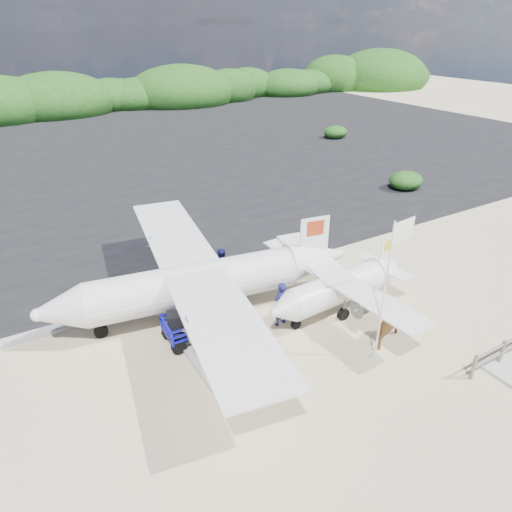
{
  "coord_description": "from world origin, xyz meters",
  "views": [
    {
      "loc": [
        -9.18,
        -11.35,
        10.66
      ],
      "look_at": [
        -0.29,
        3.53,
        1.73
      ],
      "focal_mm": 32.0,
      "sensor_mm": 36.0,
      "label": 1
    }
  ],
  "objects_px": {
    "crew_a": "(281,304)",
    "crew_b": "(221,267)",
    "crew_c": "(274,260)",
    "baggage_cart": "(197,338)",
    "aircraft_small": "(14,167)",
    "flagpole": "(374,357)",
    "signboard": "(387,341)",
    "aircraft_large": "(312,149)"
  },
  "relations": [
    {
      "from": "crew_b",
      "to": "crew_c",
      "type": "xyz_separation_m",
      "value": [
        2.56,
        -0.39,
        -0.15
      ]
    },
    {
      "from": "crew_c",
      "to": "crew_a",
      "type": "bearing_deg",
      "value": 71.94
    },
    {
      "from": "signboard",
      "to": "aircraft_large",
      "type": "bearing_deg",
      "value": 41.44
    },
    {
      "from": "flagpole",
      "to": "crew_c",
      "type": "height_order",
      "value": "flagpole"
    },
    {
      "from": "crew_b",
      "to": "aircraft_small",
      "type": "distance_m",
      "value": 26.35
    },
    {
      "from": "signboard",
      "to": "crew_a",
      "type": "distance_m",
      "value": 4.23
    },
    {
      "from": "crew_a",
      "to": "aircraft_large",
      "type": "distance_m",
      "value": 28.32
    },
    {
      "from": "crew_b",
      "to": "crew_c",
      "type": "relative_size",
      "value": 1.19
    },
    {
      "from": "aircraft_large",
      "to": "crew_c",
      "type": "bearing_deg",
      "value": 57.85
    },
    {
      "from": "crew_b",
      "to": "aircraft_small",
      "type": "bearing_deg",
      "value": -98.61
    },
    {
      "from": "flagpole",
      "to": "signboard",
      "type": "distance_m",
      "value": 1.15
    },
    {
      "from": "crew_b",
      "to": "aircraft_large",
      "type": "height_order",
      "value": "aircraft_large"
    },
    {
      "from": "crew_b",
      "to": "aircraft_small",
      "type": "xyz_separation_m",
      "value": [
        -6.11,
        25.61,
        -0.9
      ]
    },
    {
      "from": "flagpole",
      "to": "aircraft_large",
      "type": "distance_m",
      "value": 29.99
    },
    {
      "from": "signboard",
      "to": "crew_a",
      "type": "relative_size",
      "value": 0.8
    },
    {
      "from": "flagpole",
      "to": "aircraft_large",
      "type": "bearing_deg",
      "value": 57.15
    },
    {
      "from": "crew_a",
      "to": "aircraft_small",
      "type": "xyz_separation_m",
      "value": [
        -6.73,
        29.49,
        -0.94
      ]
    },
    {
      "from": "flagpole",
      "to": "crew_a",
      "type": "height_order",
      "value": "flagpole"
    },
    {
      "from": "flagpole",
      "to": "aircraft_small",
      "type": "height_order",
      "value": "flagpole"
    },
    {
      "from": "baggage_cart",
      "to": "crew_a",
      "type": "bearing_deg",
      "value": -13.93
    },
    {
      "from": "baggage_cart",
      "to": "aircraft_small",
      "type": "distance_m",
      "value": 28.86
    },
    {
      "from": "crew_a",
      "to": "aircraft_large",
      "type": "bearing_deg",
      "value": -140.74
    },
    {
      "from": "crew_a",
      "to": "crew_b",
      "type": "distance_m",
      "value": 3.92
    },
    {
      "from": "baggage_cart",
      "to": "aircraft_small",
      "type": "bearing_deg",
      "value": 98.04
    },
    {
      "from": "crew_c",
      "to": "baggage_cart",
      "type": "bearing_deg",
      "value": 38.22
    },
    {
      "from": "crew_b",
      "to": "aircraft_large",
      "type": "xyz_separation_m",
      "value": [
        18.68,
        17.92,
        -0.9
      ]
    },
    {
      "from": "flagpole",
      "to": "crew_c",
      "type": "distance_m",
      "value": 6.92
    },
    {
      "from": "crew_a",
      "to": "signboard",
      "type": "bearing_deg",
      "value": 122.87
    },
    {
      "from": "baggage_cart",
      "to": "flagpole",
      "type": "bearing_deg",
      "value": -39.45
    },
    {
      "from": "aircraft_large",
      "to": "aircraft_small",
      "type": "distance_m",
      "value": 25.96
    },
    {
      "from": "crew_c",
      "to": "aircraft_large",
      "type": "xyz_separation_m",
      "value": [
        16.13,
        18.31,
        -0.76
      ]
    },
    {
      "from": "flagpole",
      "to": "crew_a",
      "type": "xyz_separation_m",
      "value": [
        -1.8,
        3.4,
        0.94
      ]
    },
    {
      "from": "aircraft_small",
      "to": "flagpole",
      "type": "bearing_deg",
      "value": 101.58
    },
    {
      "from": "baggage_cart",
      "to": "crew_a",
      "type": "xyz_separation_m",
      "value": [
        3.19,
        -0.85,
        0.94
      ]
    },
    {
      "from": "aircraft_large",
      "to": "aircraft_small",
      "type": "relative_size",
      "value": 2.14
    },
    {
      "from": "crew_a",
      "to": "aircraft_large",
      "type": "xyz_separation_m",
      "value": [
        18.06,
        21.79,
        -0.94
      ]
    },
    {
      "from": "crew_a",
      "to": "aircraft_small",
      "type": "relative_size",
      "value": 0.27
    },
    {
      "from": "flagpole",
      "to": "aircraft_large",
      "type": "height_order",
      "value": "flagpole"
    },
    {
      "from": "aircraft_large",
      "to": "flagpole",
      "type": "bearing_deg",
      "value": 66.37
    },
    {
      "from": "crew_a",
      "to": "crew_c",
      "type": "bearing_deg",
      "value": -130.21
    },
    {
      "from": "crew_a",
      "to": "flagpole",
      "type": "bearing_deg",
      "value": 106.8
    },
    {
      "from": "crew_a",
      "to": "crew_b",
      "type": "relative_size",
      "value": 1.04
    }
  ]
}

